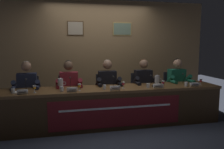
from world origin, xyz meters
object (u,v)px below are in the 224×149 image
chair_right (141,94)px  microphone_far_right (185,81)px  microphone_right (152,82)px  juice_glass_left (79,86)px  panelist_left (69,87)px  nameplate_far_right (195,85)px  chair_left (69,98)px  conference_table (113,100)px  chair_far_left (29,100)px  nameplate_far_left (22,92)px  microphone_center (114,84)px  panelist_right (144,83)px  juice_glass_far_right (201,81)px  water_pitcher_right_side (157,80)px  nameplate_center (115,88)px  nameplate_right (158,86)px  water_cup_left (62,89)px  document_stack_far_left (20,92)px  panelist_center (108,85)px  water_cup_right (148,86)px  juice_glass_center (123,84)px  chair_center (106,96)px  water_pitcher_left_side (61,84)px  water_cup_center (104,87)px  microphone_far_left (26,87)px  juice_glass_far_left (34,88)px  juice_glass_right (163,83)px  nameplate_left (72,90)px  water_cup_far_right (186,84)px  microphone_left (70,85)px  panelist_far_right (178,82)px  panelist_far_left (27,88)px  chair_far_right (173,92)px

chair_right → microphone_far_right: size_ratio=4.20×
microphone_right → juice_glass_left: bearing=-174.7°
panelist_left → nameplate_far_right: bearing=-14.7°
chair_left → juice_glass_left: (0.16, -0.72, 0.38)m
juice_glass_left → conference_table: bearing=5.0°
chair_far_left → nameplate_far_right: 3.30m
nameplate_far_left → panelist_left: (0.79, 0.60, -0.05)m
microphone_center → panelist_right: panelist_right is taller
panelist_left → juice_glass_far_right: panelist_left is taller
water_pitcher_right_side → nameplate_far_left: bearing=-172.5°
nameplate_center → panelist_left: bearing=141.7°
nameplate_right → water_cup_left: bearing=176.3°
microphone_far_right → document_stack_far_left: size_ratio=0.97×
water_cup_left → panelist_center: 1.06m
nameplate_far_left → nameplate_far_right: size_ratio=0.87×
panelist_center → water_cup_right: 0.85m
chair_left → juice_glass_center: 1.25m
chair_center → water_cup_right: (0.66, -0.73, 0.33)m
chair_center → microphone_right: microphone_right is taller
juice_glass_far_right → water_pitcher_left_side: (-2.75, 0.26, 0.01)m
water_cup_center → document_stack_far_left: bearing=177.6°
juice_glass_left → water_pitcher_right_side: water_pitcher_right_side is taller
nameplate_far_left → panelist_left: bearing=37.5°
microphone_far_left → water_pitcher_right_side: size_ratio=1.03×
nameplate_far_left → water_pitcher_left_side: water_pitcher_left_side is taller
juice_glass_far_left → water_pitcher_left_side: bearing=29.8°
juice_glass_far_left → panelist_left: 0.79m
panelist_left → juice_glass_right: panelist_left is taller
nameplate_far_left → juice_glass_center: size_ratio=1.34×
panelist_left → water_cup_left: size_ratio=14.54×
nameplate_left → juice_glass_right: bearing=2.3°
conference_table → water_cup_far_right: size_ratio=50.15×
panelist_center → microphone_left: bearing=-157.4°
panelist_right → panelist_far_right: 0.79m
panelist_far_left → water_cup_far_right: panelist_far_left is taller
juice_glass_far_left → nameplate_center: juice_glass_far_left is taller
chair_center → juice_glass_far_right: 1.97m
conference_table → document_stack_far_left: size_ratio=19.12×
microphone_center → juice_glass_far_right: bearing=-5.2°
water_cup_right → panelist_far_right: bearing=30.0°
nameplate_center → nameplate_right: same height
chair_left → panelist_center: panelist_center is taller
microphone_left → nameplate_far_right: bearing=-7.2°
panelist_far_left → chair_far_right: panelist_far_left is taller
chair_far_left → chair_far_right: size_ratio=1.00×
nameplate_far_left → juice_glass_right: juice_glass_right is taller
chair_center → water_cup_far_right: (1.45, -0.75, 0.33)m
conference_table → microphone_right: size_ratio=19.72×
panelist_far_left → nameplate_far_left: size_ratio=7.45×
nameplate_far_left → panelist_far_right: size_ratio=0.13×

